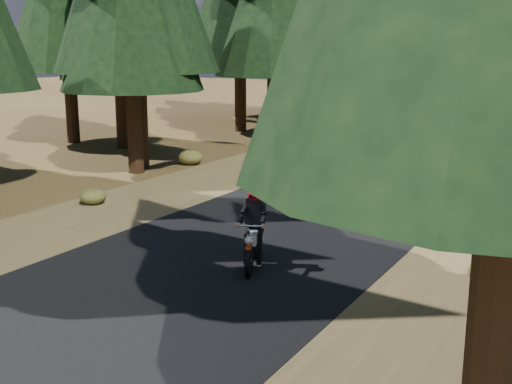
{
  "coord_description": "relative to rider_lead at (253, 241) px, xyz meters",
  "views": [
    {
      "loc": [
        6.53,
        -9.76,
        4.08
      ],
      "look_at": [
        0.0,
        1.5,
        1.1
      ],
      "focal_mm": 45.0,
      "sensor_mm": 36.0,
      "label": 1
    }
  ],
  "objects": [
    {
      "name": "road",
      "position": [
        -0.72,
        4.84,
        -0.5
      ],
      "size": [
        6.0,
        100.0,
        0.01
      ],
      "primitive_type": "cube",
      "color": "black",
      "rests_on": "ground"
    },
    {
      "name": "shoulder_l",
      "position": [
        -5.32,
        4.84,
        -0.5
      ],
      "size": [
        3.2,
        100.0,
        0.01
      ],
      "primitive_type": "cube",
      "color": "brown",
      "rests_on": "ground"
    },
    {
      "name": "rider_lead",
      "position": [
        0.0,
        0.0,
        0.0
      ],
      "size": [
        1.09,
        1.74,
        1.49
      ],
      "rotation": [
        0.0,
        0.0,
        3.53
      ],
      "color": "beige",
      "rests_on": "road"
    },
    {
      "name": "understory_shrubs",
      "position": [
        0.53,
        6.97,
        -0.24
      ],
      "size": [
        15.68,
        29.44,
        0.63
      ],
      "color": "#474C1E",
      "rests_on": "ground"
    },
    {
      "name": "rider_follow",
      "position": [
        -2.76,
        6.47,
        0.08
      ],
      "size": [
        1.23,
        2.04,
        1.74
      ],
      "rotation": [
        0.0,
        0.0,
        2.79
      ],
      "color": "#A91F0B",
      "rests_on": "road"
    },
    {
      "name": "ground",
      "position": [
        -0.72,
        -0.16,
        -0.5
      ],
      "size": [
        120.0,
        120.0,
        0.0
      ],
      "primitive_type": "plane",
      "color": "#4D331B",
      "rests_on": "ground"
    }
  ]
}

